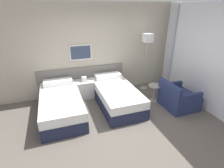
# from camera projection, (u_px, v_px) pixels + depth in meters

# --- Properties ---
(ground_plane) EXTENTS (16.00, 16.00, 0.00)m
(ground_plane) POSITION_uv_depth(u_px,v_px,m) (120.00, 127.00, 4.03)
(ground_plane) COLOR #5B544C
(wall_headboard) EXTENTS (10.00, 0.10, 2.70)m
(wall_headboard) POSITION_uv_depth(u_px,v_px,m) (95.00, 52.00, 5.28)
(wall_headboard) COLOR #B7AD99
(wall_headboard) RESTS_ON ground_plane
(wall_window) EXTENTS (0.21, 4.54, 2.70)m
(wall_window) POSITION_uv_depth(u_px,v_px,m) (220.00, 63.00, 4.13)
(wall_window) COLOR white
(wall_window) RESTS_ON ground_plane
(bed_near_door) EXTENTS (0.99, 1.98, 0.66)m
(bed_near_door) POSITION_uv_depth(u_px,v_px,m) (61.00, 104.00, 4.45)
(bed_near_door) COLOR #1E233D
(bed_near_door) RESTS_ON ground_plane
(bed_near_window) EXTENTS (0.99, 1.98, 0.66)m
(bed_near_window) POSITION_uv_depth(u_px,v_px,m) (116.00, 95.00, 4.89)
(bed_near_window) COLOR #1E233D
(bed_near_window) RESTS_ON ground_plane
(nightstand) EXTENTS (0.50, 0.43, 0.67)m
(nightstand) POSITION_uv_depth(u_px,v_px,m) (85.00, 89.00, 5.29)
(nightstand) COLOR beige
(nightstand) RESTS_ON ground_plane
(floor_lamp) EXTENTS (0.26, 0.26, 1.81)m
(floor_lamp) POSITION_uv_depth(u_px,v_px,m) (147.00, 42.00, 5.36)
(floor_lamp) COLOR #9E9993
(floor_lamp) RESTS_ON ground_plane
(side_table) EXTENTS (0.37, 0.37, 0.50)m
(side_table) POSITION_uv_depth(u_px,v_px,m) (154.00, 90.00, 5.03)
(side_table) COLOR gray
(side_table) RESTS_ON ground_plane
(armchair) EXTENTS (0.83, 0.87, 0.76)m
(armchair) POSITION_uv_depth(u_px,v_px,m) (178.00, 99.00, 4.77)
(armchair) COLOR navy
(armchair) RESTS_ON ground_plane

